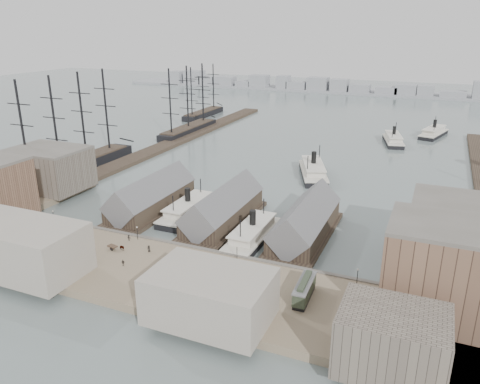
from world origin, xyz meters
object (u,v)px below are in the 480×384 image
at_px(ferry_docked_west, 188,209).
at_px(horse_cart_center, 119,247).
at_px(horse_cart_right, 220,296).
at_px(tram, 304,290).
at_px(horse_cart_left, 39,231).

bearing_deg(ferry_docked_west, horse_cart_center, -94.83).
distance_m(horse_cart_center, horse_cart_right, 36.08).
height_order(tram, horse_cart_right, tram).
bearing_deg(horse_cart_left, ferry_docked_west, -17.66).
distance_m(horse_cart_left, horse_cart_center, 27.69).
relative_size(ferry_docked_west, tram, 2.42).
bearing_deg(ferry_docked_west, horse_cart_right, -53.56).
xyz_separation_m(ferry_docked_west, tram, (48.54, -35.70, 1.75)).
xyz_separation_m(ferry_docked_west, horse_cart_center, (-2.74, -32.38, 0.49)).
distance_m(ferry_docked_west, horse_cart_right, 53.44).
relative_size(horse_cart_left, horse_cart_center, 0.94).
relative_size(tram, horse_cart_center, 2.30).
height_order(horse_cart_left, horse_cart_right, horse_cart_right).
bearing_deg(horse_cart_right, ferry_docked_west, 43.95).
bearing_deg(horse_cart_center, tram, -81.83).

